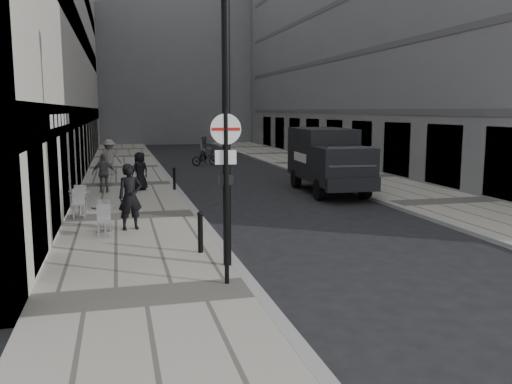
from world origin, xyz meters
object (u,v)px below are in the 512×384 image
Objects in this scene: cyclist at (205,154)px; lamppost at (226,89)px; panel_van at (327,157)px; sign_post at (226,173)px; walking_man at (130,197)px.

lamppost is at bearing -111.17° from cyclist.
panel_van is (6.21, 9.93, -2.33)m from lamppost.
cyclist is (3.03, 22.15, -3.09)m from lamppost.
sign_post reaches higher than panel_van.
walking_man is 0.99× the size of cyclist.
lamppost reaches higher than cyclist.
lamppost reaches higher than walking_man.
walking_man is at bearing 114.92° from lamppost.
sign_post is (1.64, -5.30, 1.21)m from walking_man.
walking_man is 5.68m from sign_post.
walking_man is 10.00m from panel_van.
lamppost is (0.25, 1.22, 1.57)m from sign_post.
sign_post is 0.50× the size of lamppost.
sign_post is 2.01m from lamppost.
lamppost reaches higher than sign_post.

